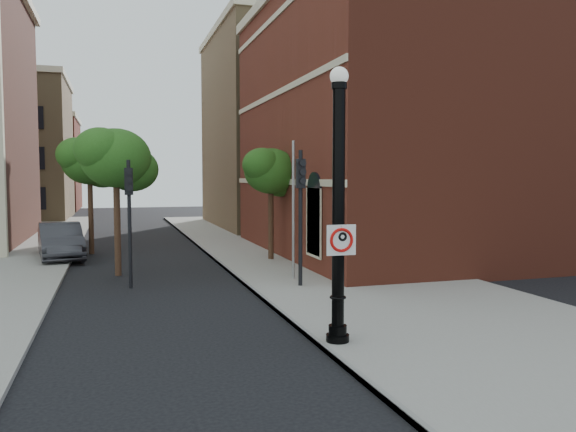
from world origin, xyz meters
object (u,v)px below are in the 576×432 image
object	(u,v)px
lamppost	(338,220)
no_parking_sign	(341,240)
parked_car	(60,241)
traffic_signal_left	(129,202)
traffic_signal_right	(301,196)

from	to	relation	value
lamppost	no_parking_sign	xyz separation A→B (m)	(0.01, -0.16, -0.42)
lamppost	parked_car	xyz separation A→B (m)	(-6.96, 15.81, -1.97)
traffic_signal_left	traffic_signal_right	world-z (taller)	traffic_signal_right
lamppost	traffic_signal_left	size ratio (longest dim) A/B	1.41
no_parking_sign	parked_car	size ratio (longest dim) A/B	0.13
no_parking_sign	parked_car	distance (m)	17.49
lamppost	traffic_signal_right	distance (m)	6.39
lamppost	parked_car	size ratio (longest dim) A/B	1.21
traffic_signal_left	parked_car	bearing A→B (deg)	113.97
lamppost	parked_car	distance (m)	17.39
parked_car	lamppost	bearing A→B (deg)	-74.89
no_parking_sign	traffic_signal_right	size ratio (longest dim) A/B	0.14
no_parking_sign	parked_car	world-z (taller)	no_parking_sign
parked_car	traffic_signal_right	xyz separation A→B (m)	(8.20, -9.55, 2.27)
lamppost	parked_car	world-z (taller)	lamppost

